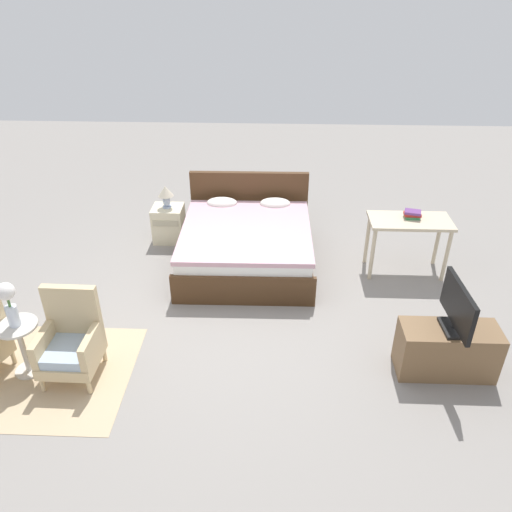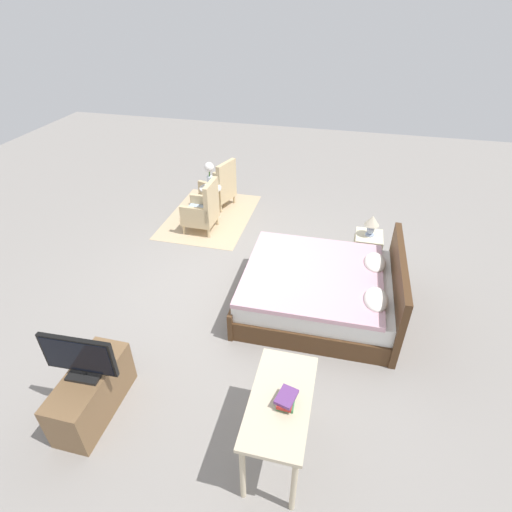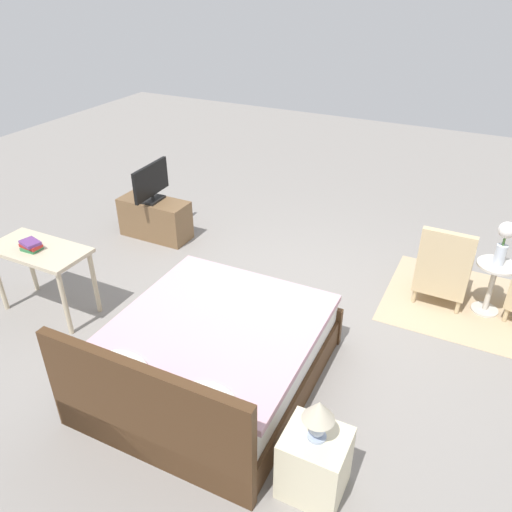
% 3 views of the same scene
% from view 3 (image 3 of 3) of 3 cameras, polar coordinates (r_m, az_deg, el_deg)
% --- Properties ---
extents(ground_plane, '(16.00, 16.00, 0.00)m').
position_cam_3_polar(ground_plane, '(5.42, 2.34, -6.54)').
color(ground_plane, gray).
extents(floor_rug, '(2.10, 1.50, 0.01)m').
position_cam_3_polar(floor_rug, '(6.03, 24.66, -5.43)').
color(floor_rug, tan).
rests_on(floor_rug, ground_plane).
extents(bed, '(1.77, 2.01, 0.96)m').
position_cam_3_polar(bed, '(4.45, -5.23, -11.40)').
color(bed, '#472D19').
rests_on(bed, ground_plane).
extents(armchair_by_window_right, '(0.55, 0.55, 0.92)m').
position_cam_3_polar(armchair_by_window_right, '(5.78, 20.63, -1.58)').
color(armchair_by_window_right, '#CCB284').
rests_on(armchair_by_window_right, floor_rug).
extents(side_table, '(0.40, 0.40, 0.59)m').
position_cam_3_polar(side_table, '(5.80, 25.39, -2.69)').
color(side_table, beige).
rests_on(side_table, ground_plane).
extents(flower_vase, '(0.17, 0.17, 0.48)m').
position_cam_3_polar(flower_vase, '(5.56, 26.54, 1.76)').
color(flower_vase, silver).
rests_on(flower_vase, side_table).
extents(nightstand, '(0.44, 0.41, 0.53)m').
position_cam_3_polar(nightstand, '(3.77, 6.68, -22.45)').
color(nightstand, beige).
rests_on(nightstand, ground_plane).
extents(table_lamp, '(0.22, 0.22, 0.33)m').
position_cam_3_polar(table_lamp, '(3.40, 7.17, -17.56)').
color(table_lamp, '#9EADC6').
rests_on(table_lamp, nightstand).
extents(tv_stand, '(0.96, 0.40, 0.53)m').
position_cam_3_polar(tv_stand, '(6.93, -11.44, 4.22)').
color(tv_stand, brown).
rests_on(tv_stand, ground_plane).
extents(tv_flatscreen, '(0.21, 0.72, 0.50)m').
position_cam_3_polar(tv_flatscreen, '(6.72, -11.91, 8.22)').
color(tv_flatscreen, black).
rests_on(tv_flatscreen, tv_stand).
extents(vanity_desk, '(1.04, 0.52, 0.77)m').
position_cam_3_polar(vanity_desk, '(5.56, -23.41, -0.22)').
color(vanity_desk, beige).
rests_on(vanity_desk, ground_plane).
extents(book_stack, '(0.23, 0.19, 0.10)m').
position_cam_3_polar(book_stack, '(5.48, -24.33, 1.11)').
color(book_stack, '#337A47').
rests_on(book_stack, vanity_desk).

